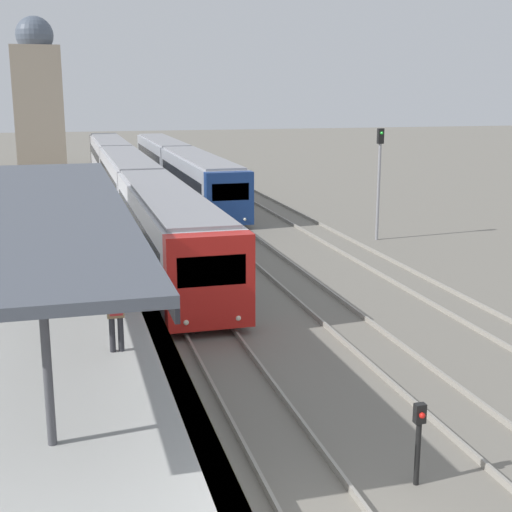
{
  "coord_description": "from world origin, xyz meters",
  "views": [
    {
      "loc": [
        -3.87,
        -8.71,
        6.95
      ],
      "look_at": [
        2.1,
        13.26,
        1.65
      ],
      "focal_mm": 50.0,
      "sensor_mm": 36.0,
      "label": 1
    }
  ],
  "objects": [
    {
      "name": "platform_canopy",
      "position": [
        -4.28,
        11.37,
        3.9
      ],
      "size": [
        4.0,
        20.26,
        3.14
      ],
      "color": "#4C515B",
      "rests_on": "station_platform"
    },
    {
      "name": "train_far",
      "position": [
        4.2,
        42.08,
        1.71
      ],
      "size": [
        2.46,
        32.44,
        3.09
      ],
      "color": "navy",
      "rests_on": "ground_plane"
    },
    {
      "name": "train_near",
      "position": [
        0.0,
        34.95,
        1.73
      ],
      "size": [
        2.55,
        49.33,
        3.12
      ],
      "color": "red",
      "rests_on": "ground_plane"
    },
    {
      "name": "person_on_platform",
      "position": [
        -2.86,
        7.57,
        1.88
      ],
      "size": [
        0.4,
        0.4,
        1.66
      ],
      "color": "#2D2D33",
      "rests_on": "station_platform"
    },
    {
      "name": "distant_domed_building",
      "position": [
        -5.54,
        59.65,
        6.37
      ],
      "size": [
        4.25,
        4.25,
        13.36
      ],
      "color": "gray",
      "rests_on": "ground_plane"
    },
    {
      "name": "signal_mast_far",
      "position": [
        10.43,
        21.93,
        3.28
      ],
      "size": [
        0.28,
        0.29,
        5.25
      ],
      "color": "gray",
      "rests_on": "ground_plane"
    },
    {
      "name": "signal_post_near",
      "position": [
        1.97,
        1.73,
        0.99
      ],
      "size": [
        0.2,
        0.22,
        1.57
      ],
      "color": "black",
      "rests_on": "ground_plane"
    }
  ]
}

